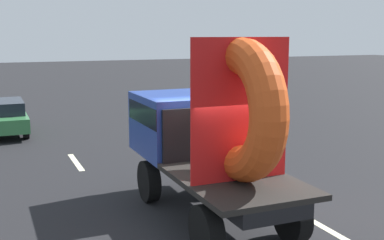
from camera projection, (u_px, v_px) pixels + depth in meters
ground_plane at (232, 219)px, 9.97m from camera, size 120.00×120.00×0.00m
flatbed_truck at (205, 131)px, 10.05m from camera, size 2.02×5.02×3.67m
distant_sedan at (2, 116)px, 18.28m from camera, size 1.67×3.90×1.27m
lane_dash_left_far at (76, 162)px, 14.35m from camera, size 0.16×2.04×0.01m
lane_dash_right_near at (344, 239)px, 8.99m from camera, size 0.16×2.14×0.01m
lane_dash_right_far at (184, 148)px, 16.14m from camera, size 0.16×2.29×0.01m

